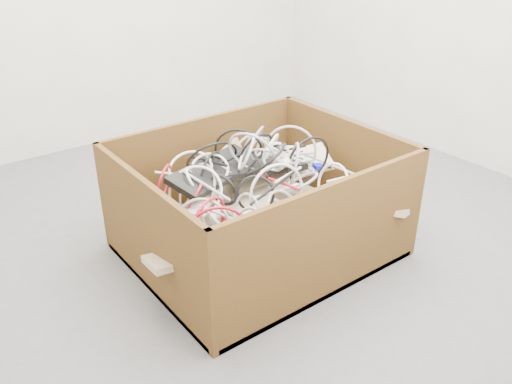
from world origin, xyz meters
TOP-DOWN VIEW (x-y plane):
  - ground at (0.00, 0.00)m, footprint 3.00×3.00m
  - cardboard_box at (-0.23, -0.27)m, footprint 1.12×0.94m
  - keyboard_pile at (-0.22, -0.25)m, footprint 1.18×0.92m
  - mice_scatter at (-0.21, -0.30)m, footprint 0.77×0.64m
  - power_strip_left at (-0.45, -0.22)m, footprint 0.29×0.22m
  - power_strip_right at (-0.36, -0.54)m, footprint 0.21×0.22m
  - vga_plug at (0.10, -0.32)m, footprint 0.05×0.05m
  - cable_tangle at (-0.28, -0.27)m, footprint 1.01×0.78m

SIDE VIEW (x-z plane):
  - ground at x=0.00m, z-range 0.00..0.00m
  - cardboard_box at x=-0.23m, z-range -0.13..0.41m
  - keyboard_pile at x=-0.22m, z-range 0.11..0.44m
  - mice_scatter at x=-0.21m, z-range 0.22..0.44m
  - power_strip_right at x=-0.36m, z-range 0.29..0.37m
  - power_strip_left at x=-0.45m, z-range 0.30..0.43m
  - vga_plug at x=0.10m, z-range 0.36..0.38m
  - cable_tangle at x=-0.28m, z-range 0.19..0.63m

